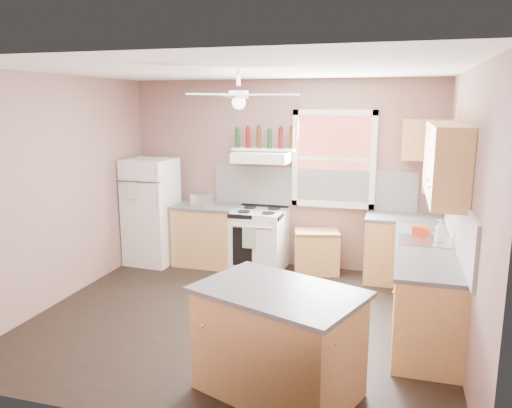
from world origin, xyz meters
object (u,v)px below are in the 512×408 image
(stove, at_px, (259,240))
(cart, at_px, (317,252))
(island, at_px, (278,344))
(toaster, at_px, (202,200))
(refrigerator, at_px, (151,212))

(stove, bearing_deg, cart, 6.61)
(island, bearing_deg, cart, 114.17)
(stove, relative_size, island, 0.70)
(stove, distance_m, island, 3.17)
(toaster, height_order, island, toaster)
(toaster, relative_size, cart, 0.46)
(refrigerator, distance_m, cart, 2.51)
(cart, xyz_separation_m, island, (0.17, -3.06, 0.12))
(cart, bearing_deg, island, -100.48)
(toaster, xyz_separation_m, island, (1.83, -2.89, -0.56))
(stove, height_order, island, same)
(refrigerator, relative_size, island, 1.27)
(cart, distance_m, island, 3.07)
(refrigerator, bearing_deg, toaster, 5.71)
(toaster, bearing_deg, cart, 20.97)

